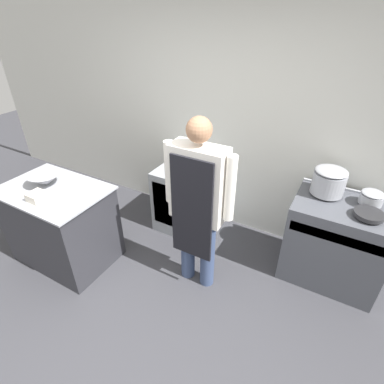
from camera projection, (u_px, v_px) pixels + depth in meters
ground_plane at (118, 354)px, 2.45m from camera, size 14.00×14.00×0.00m
wall_back at (231, 120)px, 3.33m from camera, size 8.00×0.05×2.70m
prep_counter at (62, 224)px, 3.20m from camera, size 1.07×0.74×0.88m
stove at (334, 242)px, 2.96m from camera, size 0.89×0.63×0.89m
fridge_unit at (186, 198)px, 3.71m from camera, size 0.63×0.64×0.80m
person_cook at (198, 199)px, 2.62m from camera, size 0.67×0.24×1.73m
mixing_bowl at (45, 180)px, 3.00m from camera, size 0.33×0.33×0.13m
small_bowl at (47, 178)px, 3.06m from camera, size 0.21×0.21×0.09m
plastic_tub at (37, 197)px, 2.78m from camera, size 0.15×0.15×0.08m
stock_pot at (329, 181)px, 2.82m from camera, size 0.30×0.30×0.26m
saute_pan at (369, 214)px, 2.56m from camera, size 0.25×0.25×0.04m
sauce_pot at (372, 198)px, 2.70m from camera, size 0.20×0.20×0.13m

